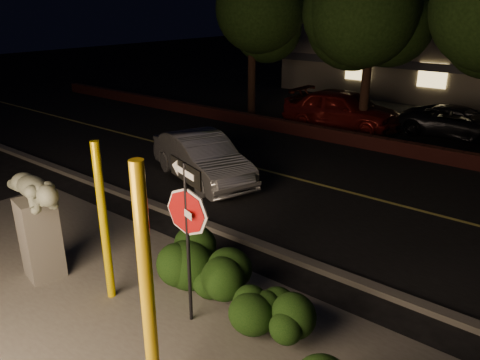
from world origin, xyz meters
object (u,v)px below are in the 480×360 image
at_px(signpost, 187,213).
at_px(sculpture, 37,214).
at_px(yellow_pole_right, 147,296).
at_px(parked_car_dark, 460,123).
at_px(yellow_pole_left, 104,224).
at_px(silver_sedan, 202,158).
at_px(parked_car_red, 339,110).
at_px(parked_car_darkred, 346,109).

xyz_separation_m(signpost, sculpture, (-3.13, -0.80, -0.65)).
relative_size(yellow_pole_right, parked_car_dark, 0.78).
bearing_deg(sculpture, yellow_pole_left, 25.34).
distance_m(sculpture, silver_sedan, 5.96).
relative_size(yellow_pole_right, parked_car_red, 0.74).
relative_size(signpost, silver_sedan, 0.66).
bearing_deg(yellow_pole_right, parked_car_dark, 92.04).
distance_m(yellow_pole_left, yellow_pole_right, 2.77).
relative_size(sculpture, silver_sedan, 0.51).
bearing_deg(parked_car_dark, signpost, 177.97).
xyz_separation_m(yellow_pole_left, parked_car_darkred, (-2.49, 14.16, -0.75)).
xyz_separation_m(sculpture, parked_car_darkred, (-0.96, 14.55, -0.62)).
height_order(yellow_pole_left, signpost, yellow_pole_left).
distance_m(sculpture, parked_car_dark, 15.83).
bearing_deg(parked_car_red, yellow_pole_left, -175.60).
distance_m(signpost, silver_sedan, 6.77).
bearing_deg(parked_car_dark, silver_sedan, 153.22).
relative_size(yellow_pole_right, parked_car_darkred, 0.69).
height_order(signpost, parked_car_dark, signpost).
distance_m(yellow_pole_left, silver_sedan, 6.13).
distance_m(signpost, sculpture, 3.30).
bearing_deg(yellow_pole_left, signpost, 14.55).
height_order(yellow_pole_right, parked_car_darkred, yellow_pole_right).
bearing_deg(parked_car_darkred, yellow_pole_right, -159.99).
height_order(signpost, sculpture, signpost).
height_order(yellow_pole_left, parked_car_darkred, yellow_pole_left).
bearing_deg(signpost, sculpture, -147.64).
height_order(parked_car_red, parked_car_dark, parked_car_red).
bearing_deg(parked_car_darkred, yellow_pole_left, -168.04).
xyz_separation_m(parked_car_darkred, parked_car_dark, (4.41, 0.89, -0.11)).
bearing_deg(silver_sedan, parked_car_darkred, 18.51).
distance_m(signpost, parked_car_darkred, 14.40).
distance_m(silver_sedan, parked_car_dark, 10.73).
bearing_deg(silver_sedan, parked_car_red, 18.71).
bearing_deg(yellow_pole_right, sculpture, 169.04).
height_order(signpost, parked_car_darkred, signpost).
xyz_separation_m(yellow_pole_right, parked_car_dark, (-0.58, 16.22, -1.11)).
distance_m(silver_sedan, parked_car_red, 8.13).
xyz_separation_m(sculpture, parked_car_red, (-1.01, 13.92, -0.55)).
distance_m(parked_car_darkred, parked_car_dark, 4.50).
bearing_deg(signpost, parked_car_red, 125.56).
height_order(yellow_pole_left, sculpture, yellow_pole_left).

